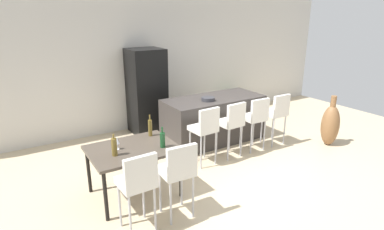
{
  "coord_description": "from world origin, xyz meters",
  "views": [
    {
      "loc": [
        -3.29,
        -3.91,
        2.57
      ],
      "look_at": [
        -0.49,
        0.59,
        0.85
      ],
      "focal_mm": 29.85,
      "sensor_mm": 36.0,
      "label": 1
    }
  ],
  "objects_px": {
    "dining_chair_near": "(138,181)",
    "wine_bottle_far": "(114,147)",
    "bar_chair_left": "(205,127)",
    "wine_bottle_left": "(150,128)",
    "bar_chair_right": "(256,116)",
    "bar_chair_middle": "(232,121)",
    "kitchen_island": "(213,119)",
    "dining_chair_far": "(178,169)",
    "floor_vase": "(330,125)",
    "wine_glass_middle": "(117,141)",
    "potted_plant": "(237,100)",
    "refrigerator": "(147,92)",
    "wine_bottle_right": "(163,140)",
    "fruit_bowl": "(208,99)",
    "bar_chair_far": "(277,111)",
    "dining_table": "(133,152)"
  },
  "relations": [
    {
      "from": "bar_chair_middle",
      "to": "dining_chair_far",
      "type": "bearing_deg",
      "value": -147.75
    },
    {
      "from": "dining_chair_far",
      "to": "wine_bottle_left",
      "type": "bearing_deg",
      "value": 82.92
    },
    {
      "from": "kitchen_island",
      "to": "dining_chair_near",
      "type": "bearing_deg",
      "value": -141.99
    },
    {
      "from": "bar_chair_left",
      "to": "potted_plant",
      "type": "height_order",
      "value": "bar_chair_left"
    },
    {
      "from": "bar_chair_left",
      "to": "potted_plant",
      "type": "bearing_deg",
      "value": 40.47
    },
    {
      "from": "dining_chair_near",
      "to": "wine_bottle_far",
      "type": "distance_m",
      "value": 0.74
    },
    {
      "from": "bar_chair_middle",
      "to": "fruit_bowl",
      "type": "relative_size",
      "value": 4.04
    },
    {
      "from": "bar_chair_far",
      "to": "wine_glass_middle",
      "type": "xyz_separation_m",
      "value": [
        -3.32,
        -0.19,
        0.17
      ]
    },
    {
      "from": "wine_bottle_left",
      "to": "wine_bottle_far",
      "type": "xyz_separation_m",
      "value": [
        -0.71,
        -0.4,
        -0.01
      ]
    },
    {
      "from": "wine_bottle_far",
      "to": "wine_glass_middle",
      "type": "bearing_deg",
      "value": 61.07
    },
    {
      "from": "wine_bottle_left",
      "to": "dining_chair_near",
      "type": "bearing_deg",
      "value": -121.38
    },
    {
      "from": "floor_vase",
      "to": "potted_plant",
      "type": "relative_size",
      "value": 1.7
    },
    {
      "from": "bar_chair_middle",
      "to": "bar_chair_right",
      "type": "xyz_separation_m",
      "value": [
        0.57,
        -0.0,
        0.0
      ]
    },
    {
      "from": "dining_chair_far",
      "to": "kitchen_island",
      "type": "bearing_deg",
      "value": 45.08
    },
    {
      "from": "bar_chair_middle",
      "to": "dining_table",
      "type": "relative_size",
      "value": 0.86
    },
    {
      "from": "refrigerator",
      "to": "wine_bottle_right",
      "type": "bearing_deg",
      "value": -109.38
    },
    {
      "from": "bar_chair_middle",
      "to": "bar_chair_far",
      "type": "xyz_separation_m",
      "value": [
        1.13,
        -0.0,
        0.0
      ]
    },
    {
      "from": "kitchen_island",
      "to": "wine_bottle_left",
      "type": "xyz_separation_m",
      "value": [
        -1.78,
        -0.8,
        0.42
      ]
    },
    {
      "from": "wine_glass_middle",
      "to": "wine_bottle_far",
      "type": "bearing_deg",
      "value": -118.93
    },
    {
      "from": "refrigerator",
      "to": "fruit_bowl",
      "type": "relative_size",
      "value": 7.09
    },
    {
      "from": "wine_bottle_far",
      "to": "fruit_bowl",
      "type": "relative_size",
      "value": 1.18
    },
    {
      "from": "bar_chair_middle",
      "to": "floor_vase",
      "type": "relative_size",
      "value": 1.03
    },
    {
      "from": "bar_chair_far",
      "to": "potted_plant",
      "type": "relative_size",
      "value": 1.75
    },
    {
      "from": "wine_bottle_far",
      "to": "wine_glass_middle",
      "type": "distance_m",
      "value": 0.2
    },
    {
      "from": "bar_chair_left",
      "to": "wine_bottle_left",
      "type": "bearing_deg",
      "value": 178.37
    },
    {
      "from": "dining_chair_far",
      "to": "wine_glass_middle",
      "type": "xyz_separation_m",
      "value": [
        -0.47,
        0.89,
        0.17
      ]
    },
    {
      "from": "wine_bottle_left",
      "to": "floor_vase",
      "type": "xyz_separation_m",
      "value": [
        3.62,
        -0.62,
        -0.45
      ]
    },
    {
      "from": "bar_chair_left",
      "to": "wine_bottle_far",
      "type": "bearing_deg",
      "value": -167.73
    },
    {
      "from": "fruit_bowl",
      "to": "potted_plant",
      "type": "relative_size",
      "value": 0.43
    },
    {
      "from": "bar_chair_right",
      "to": "wine_bottle_far",
      "type": "xyz_separation_m",
      "value": [
        -2.86,
        -0.37,
        0.17
      ]
    },
    {
      "from": "dining_chair_near",
      "to": "floor_vase",
      "type": "relative_size",
      "value": 1.03
    },
    {
      "from": "bar_chair_middle",
      "to": "bar_chair_right",
      "type": "bearing_deg",
      "value": -0.01
    },
    {
      "from": "dining_chair_near",
      "to": "wine_bottle_left",
      "type": "xyz_separation_m",
      "value": [
        0.68,
        1.12,
        0.18
      ]
    },
    {
      "from": "bar_chair_left",
      "to": "refrigerator",
      "type": "distance_m",
      "value": 2.05
    },
    {
      "from": "kitchen_island",
      "to": "dining_chair_near",
      "type": "xyz_separation_m",
      "value": [
        -2.46,
        -1.92,
        0.24
      ]
    },
    {
      "from": "bar_chair_left",
      "to": "wine_glass_middle",
      "type": "bearing_deg",
      "value": -173.15
    },
    {
      "from": "dining_chair_near",
      "to": "wine_bottle_left",
      "type": "bearing_deg",
      "value": 58.62
    },
    {
      "from": "potted_plant",
      "to": "bar_chair_right",
      "type": "bearing_deg",
      "value": -121.06
    },
    {
      "from": "refrigerator",
      "to": "floor_vase",
      "type": "relative_size",
      "value": 1.81
    },
    {
      "from": "bar_chair_right",
      "to": "kitchen_island",
      "type": "bearing_deg",
      "value": 114.54
    },
    {
      "from": "bar_chair_right",
      "to": "floor_vase",
      "type": "distance_m",
      "value": 1.6
    },
    {
      "from": "bar_chair_far",
      "to": "wine_bottle_far",
      "type": "xyz_separation_m",
      "value": [
        -3.42,
        -0.37,
        0.17
      ]
    },
    {
      "from": "dining_chair_far",
      "to": "potted_plant",
      "type": "height_order",
      "value": "dining_chair_far"
    },
    {
      "from": "wine_glass_middle",
      "to": "potted_plant",
      "type": "height_order",
      "value": "wine_glass_middle"
    },
    {
      "from": "refrigerator",
      "to": "potted_plant",
      "type": "xyz_separation_m",
      "value": [
        2.53,
        -0.01,
        -0.57
      ]
    },
    {
      "from": "bar_chair_left",
      "to": "wine_bottle_left",
      "type": "distance_m",
      "value": 1.02
    },
    {
      "from": "dining_chair_far",
      "to": "wine_bottle_far",
      "type": "height_order",
      "value": "dining_chair_far"
    },
    {
      "from": "dining_chair_far",
      "to": "bar_chair_middle",
      "type": "bearing_deg",
      "value": 32.25
    },
    {
      "from": "bar_chair_far",
      "to": "fruit_bowl",
      "type": "distance_m",
      "value": 1.39
    },
    {
      "from": "kitchen_island",
      "to": "dining_chair_near",
      "type": "relative_size",
      "value": 1.95
    }
  ]
}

